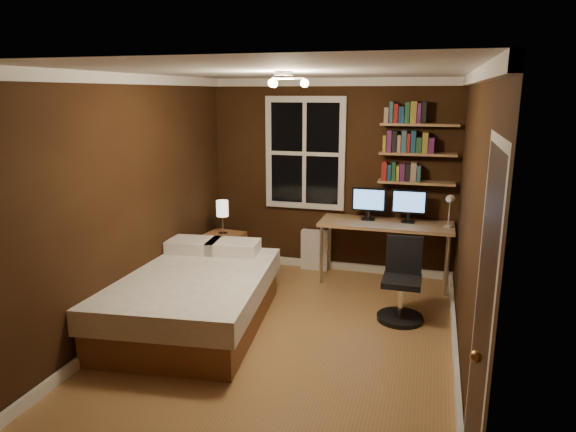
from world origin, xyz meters
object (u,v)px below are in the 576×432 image
(bed, at_px, (192,297))
(nightstand, at_px, (224,255))
(bedside_lamp, at_px, (223,217))
(desk_lamp, at_px, (450,211))
(monitor_left, at_px, (369,204))
(monitor_right, at_px, (409,206))
(radiator, at_px, (315,250))
(office_chair, at_px, (401,290))
(desk, at_px, (386,227))

(bed, distance_m, nightstand, 1.41)
(bedside_lamp, relative_size, desk_lamp, 0.99)
(bedside_lamp, relative_size, monitor_left, 1.04)
(bed, relative_size, monitor_right, 5.18)
(monitor_right, bearing_deg, bed, -137.35)
(bed, bearing_deg, radiator, 61.27)
(bedside_lamp, bearing_deg, monitor_right, 11.67)
(radiator, bearing_deg, desk_lamp, -11.01)
(bed, distance_m, desk_lamp, 3.08)
(bed, distance_m, radiator, 2.16)
(nightstand, height_order, office_chair, office_chair)
(radiator, relative_size, desk_lamp, 1.22)
(bedside_lamp, xyz_separation_m, monitor_left, (1.77, 0.47, 0.18))
(desk_lamp, bearing_deg, monitor_right, 158.50)
(desk_lamp, bearing_deg, radiator, 168.99)
(office_chair, bearing_deg, bed, -160.35)
(radiator, relative_size, monitor_right, 1.28)
(radiator, bearing_deg, office_chair, -46.23)
(monitor_right, bearing_deg, bedside_lamp, -168.33)
(office_chair, bearing_deg, monitor_right, 91.29)
(bedside_lamp, bearing_deg, radiator, 29.78)
(radiator, relative_size, monitor_left, 1.28)
(bed, bearing_deg, bedside_lamp, 93.45)
(nightstand, distance_m, desk_lamp, 2.84)
(desk_lamp, bearing_deg, nightstand, -174.13)
(nightstand, xyz_separation_m, office_chair, (2.28, -0.67, 0.03))
(desk_lamp, bearing_deg, bedside_lamp, -174.13)
(bedside_lamp, relative_size, radiator, 0.81)
(monitor_left, distance_m, office_chair, 1.41)
(nightstand, relative_size, monitor_left, 1.36)
(bedside_lamp, distance_m, monitor_right, 2.32)
(monitor_left, bearing_deg, desk, -19.36)
(bedside_lamp, height_order, desk_lamp, desk_lamp)
(office_chair, bearing_deg, desk, 105.08)
(bed, height_order, monitor_left, monitor_left)
(desk, xyz_separation_m, monitor_left, (-0.23, 0.08, 0.26))
(monitor_left, bearing_deg, radiator, 168.91)
(monitor_right, bearing_deg, radiator, 173.37)
(bed, relative_size, bedside_lamp, 4.99)
(bed, height_order, desk, desk)
(bedside_lamp, bearing_deg, monitor_left, 14.76)
(radiator, bearing_deg, monitor_right, -6.63)
(nightstand, bearing_deg, bed, -72.91)
(office_chair, bearing_deg, bedside_lamp, 163.83)
(monitor_right, bearing_deg, desk_lamp, -21.50)
(nightstand, distance_m, desk, 2.08)
(monitor_left, xyz_separation_m, office_chair, (0.51, -1.14, -0.65))
(nightstand, distance_m, office_chair, 2.38)
(desk_lamp, height_order, office_chair, desk_lamp)
(radiator, distance_m, desk_lamp, 1.85)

